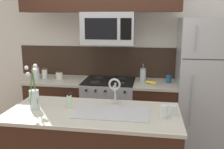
# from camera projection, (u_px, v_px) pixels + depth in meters

# --- Properties ---
(rear_partition) EXTENTS (5.20, 0.10, 2.60)m
(rear_partition) POSITION_uv_depth(u_px,v_px,m) (131.00, 53.00, 3.99)
(rear_partition) COLOR silver
(rear_partition) RESTS_ON ground
(splash_band) EXTENTS (3.11, 0.01, 0.48)m
(splash_band) POSITION_uv_depth(u_px,v_px,m) (112.00, 62.00, 4.02)
(splash_band) COLOR #332319
(splash_band) RESTS_ON rear_partition
(back_counter_left) EXTENTS (0.90, 0.65, 0.91)m
(back_counter_left) POSITION_uv_depth(u_px,v_px,m) (59.00, 107.00, 3.98)
(back_counter_left) COLOR #381E14
(back_counter_left) RESTS_ON ground
(back_counter_right) EXTENTS (0.64, 0.65, 0.91)m
(back_counter_right) POSITION_uv_depth(u_px,v_px,m) (154.00, 112.00, 3.75)
(back_counter_right) COLOR #381E14
(back_counter_right) RESTS_ON ground
(stove_range) EXTENTS (0.76, 0.64, 0.93)m
(stove_range) POSITION_uv_depth(u_px,v_px,m) (109.00, 109.00, 3.86)
(stove_range) COLOR #A8AAAF
(stove_range) RESTS_ON ground
(microwave) EXTENTS (0.74, 0.40, 0.45)m
(microwave) POSITION_uv_depth(u_px,v_px,m) (109.00, 28.00, 3.56)
(microwave) COLOR #A8AAAF
(refrigerator) EXTENTS (0.80, 0.74, 1.85)m
(refrigerator) POSITION_uv_depth(u_px,v_px,m) (205.00, 84.00, 3.56)
(refrigerator) COLOR #A8AAAF
(refrigerator) RESTS_ON ground
(storage_jar_tall) EXTENTS (0.10, 0.10, 0.21)m
(storage_jar_tall) POSITION_uv_depth(u_px,v_px,m) (36.00, 72.00, 3.87)
(storage_jar_tall) COLOR silver
(storage_jar_tall) RESTS_ON back_counter_left
(storage_jar_medium) EXTENTS (0.09, 0.09, 0.16)m
(storage_jar_medium) POSITION_uv_depth(u_px,v_px,m) (45.00, 73.00, 3.93)
(storage_jar_medium) COLOR silver
(storage_jar_medium) RESTS_ON back_counter_left
(storage_jar_short) EXTENTS (0.11, 0.11, 0.12)m
(storage_jar_short) POSITION_uv_depth(u_px,v_px,m) (59.00, 75.00, 3.88)
(storage_jar_short) COLOR silver
(storage_jar_short) RESTS_ON back_counter_left
(banana_bunch) EXTENTS (0.19, 0.12, 0.08)m
(banana_bunch) POSITION_uv_depth(u_px,v_px,m) (151.00, 82.00, 3.60)
(banana_bunch) COLOR yellow
(banana_bunch) RESTS_ON back_counter_right
(french_press) EXTENTS (0.09, 0.09, 0.27)m
(french_press) POSITION_uv_depth(u_px,v_px,m) (143.00, 75.00, 3.72)
(french_press) COLOR silver
(french_press) RESTS_ON back_counter_right
(coffee_tin) EXTENTS (0.08, 0.08, 0.11)m
(coffee_tin) POSITION_uv_depth(u_px,v_px,m) (169.00, 79.00, 3.66)
(coffee_tin) COLOR #1E5184
(coffee_tin) RESTS_ON back_counter_right
(kitchen_sink) EXTENTS (0.76, 0.43, 0.16)m
(kitchen_sink) POSITION_uv_depth(u_px,v_px,m) (112.00, 119.00, 2.53)
(kitchen_sink) COLOR #ADAFB5
(kitchen_sink) RESTS_ON island_counter
(sink_faucet) EXTENTS (0.14, 0.14, 0.31)m
(sink_faucet) POSITION_uv_depth(u_px,v_px,m) (115.00, 88.00, 2.68)
(sink_faucet) COLOR #B7BABF
(sink_faucet) RESTS_ON island_counter
(dish_soap_bottle) EXTENTS (0.06, 0.05, 0.16)m
(dish_soap_bottle) POSITION_uv_depth(u_px,v_px,m) (69.00, 101.00, 2.64)
(dish_soap_bottle) COLOR beige
(dish_soap_bottle) RESTS_ON island_counter
(drinking_glass) EXTENTS (0.07, 0.07, 0.13)m
(drinking_glass) POSITION_uv_depth(u_px,v_px,m) (164.00, 111.00, 2.37)
(drinking_glass) COLOR silver
(drinking_glass) RESTS_ON island_counter
(spare_glass) EXTENTS (0.06, 0.06, 0.10)m
(spare_glass) POSITION_uv_depth(u_px,v_px,m) (173.00, 110.00, 2.44)
(spare_glass) COLOR silver
(spare_glass) RESTS_ON island_counter
(flower_vase) EXTENTS (0.16, 0.21, 0.48)m
(flower_vase) POSITION_uv_depth(u_px,v_px,m) (34.00, 96.00, 2.60)
(flower_vase) COLOR silver
(flower_vase) RESTS_ON island_counter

